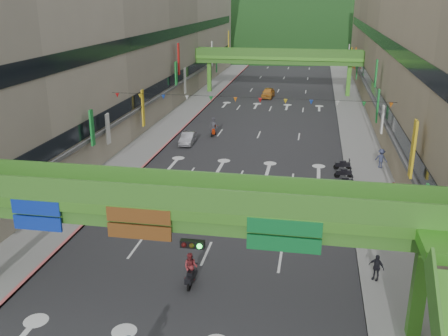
{
  "coord_description": "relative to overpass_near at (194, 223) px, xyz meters",
  "views": [
    {
      "loc": [
        5.92,
        -14.41,
        14.89
      ],
      "look_at": [
        0.0,
        18.0,
        3.5
      ],
      "focal_mm": 40.0,
      "sensor_mm": 36.0,
      "label": 1
    }
  ],
  "objects": [
    {
      "name": "curb_left",
      "position": [
        -10.03,
        44.62,
        -5.12
      ],
      "size": [
        0.2,
        140.0,
        0.18
      ],
      "primitive_type": "cube",
      "color": "#CC5959",
      "rests_on": "ground"
    },
    {
      "name": "pedestrian_red",
      "position": [
        11.27,
        16.72,
        -4.43
      ],
      "size": [
        0.75,
        0.59,
        1.55
      ],
      "primitive_type": "imported",
      "rotation": [
        0.0,
        0.0,
        -0.0
      ],
      "color": "#A42411",
      "rests_on": "ground"
    },
    {
      "name": "car_silver",
      "position": [
        -7.93,
        29.62,
        -4.6
      ],
      "size": [
        1.46,
        3.75,
        1.22
      ],
      "primitive_type": "imported",
      "rotation": [
        0.0,
        0.0,
        0.05
      ],
      "color": "#A6A5AD",
      "rests_on": "ground"
    },
    {
      "name": "hill_left",
      "position": [
        -15.93,
        154.62,
        -5.21
      ],
      "size": [
        168.0,
        140.0,
        112.0
      ],
      "primitive_type": "ellipsoid",
      "color": "#1C4419",
      "rests_on": "ground"
    },
    {
      "name": "parked_scooter_row",
      "position": [
        7.87,
        19.52,
        -4.68
      ],
      "size": [
        1.6,
        9.38,
        1.08
      ],
      "color": "black",
      "rests_on": "ground"
    },
    {
      "name": "sidewalk_right",
      "position": [
        10.07,
        44.62,
        -5.13
      ],
      "size": [
        4.0,
        140.0,
        0.15
      ],
      "primitive_type": "cube",
      "color": "gray",
      "rests_on": "ground"
    },
    {
      "name": "scooter_rider_left",
      "position": [
        -8.3,
        15.41,
        -4.25
      ],
      "size": [
        0.93,
        1.6,
        1.92
      ],
      "color": "#93959C",
      "rests_on": "ground"
    },
    {
      "name": "overpass_near",
      "position": [
        0.0,
        0.0,
        0.0
      ],
      "size": [
        28.0,
        12.27,
        7.1
      ],
      "color": "#4C9E2D",
      "rests_on": "ground"
    },
    {
      "name": "overpass_far",
      "position": [
        -0.93,
        59.62,
        0.2
      ],
      "size": [
        28.0,
        2.2,
        7.1
      ],
      "color": "#4C9E2D",
      "rests_on": "ground"
    },
    {
      "name": "hill_right",
      "position": [
        24.07,
        174.62,
        -5.21
      ],
      "size": [
        208.0,
        176.0,
        128.0
      ],
      "primitive_type": "ellipsoid",
      "color": "#1C4419",
      "rests_on": "ground"
    },
    {
      "name": "curb_right",
      "position": [
        8.17,
        44.62,
        -5.12
      ],
      "size": [
        0.2,
        140.0,
        0.18
      ],
      "primitive_type": "cube",
      "color": "gray",
      "rests_on": "ground"
    },
    {
      "name": "building_row_right",
      "position": [
        18.0,
        44.62,
        4.25
      ],
      "size": [
        12.8,
        95.0,
        19.0
      ],
      "color": "gray",
      "rests_on": "ground"
    },
    {
      "name": "sidewalk_left",
      "position": [
        -11.93,
        44.62,
        -5.13
      ],
      "size": [
        4.0,
        140.0,
        0.15
      ],
      "primitive_type": "cube",
      "color": "gray",
      "rests_on": "ground"
    },
    {
      "name": "bunting_string",
      "position": [
        -0.93,
        24.62,
        0.75
      ],
      "size": [
        26.0,
        0.36,
        0.47
      ],
      "color": "black",
      "rests_on": "ground"
    },
    {
      "name": "pedestrian_dark",
      "position": [
        8.87,
        5.21,
        -4.45
      ],
      "size": [
        0.95,
        0.78,
        1.51
      ],
      "primitive_type": "imported",
      "rotation": [
        0.0,
        0.0,
        -0.56
      ],
      "color": "black",
      "rests_on": "ground"
    },
    {
      "name": "building_row_left",
      "position": [
        -19.86,
        44.62,
        4.25
      ],
      "size": [
        12.8,
        95.0,
        19.0
      ],
      "color": "#9E937F",
      "rests_on": "ground"
    },
    {
      "name": "scooter_rider_far",
      "position": [
        -5.91,
        33.22,
        -4.12
      ],
      "size": [
        0.97,
        1.58,
        2.12
      ],
      "color": "#912106",
      "rests_on": "ground"
    },
    {
      "name": "scooter_rider_mid",
      "position": [
        -1.01,
        3.06,
        -4.23
      ],
      "size": [
        0.79,
        1.6,
        1.92
      ],
      "color": "black",
      "rests_on": "ground"
    },
    {
      "name": "pedestrian_blue",
      "position": [
        11.27,
        24.8,
        -4.33
      ],
      "size": [
        0.97,
        0.85,
        1.76
      ],
      "primitive_type": "imported",
      "rotation": [
        0.0,
        0.0,
        2.65
      ],
      "color": "#303654",
      "rests_on": "ground"
    },
    {
      "name": "road_slab",
      "position": [
        -0.93,
        44.62,
        -5.2
      ],
      "size": [
        18.0,
        140.0,
        0.02
      ],
      "primitive_type": "cube",
      "color": "#28282B",
      "rests_on": "ground"
    },
    {
      "name": "car_yellow",
      "position": [
        -2.06,
        56.58,
        -4.47
      ],
      "size": [
        1.95,
        4.4,
        1.47
      ],
      "primitive_type": "imported",
      "rotation": [
        0.0,
        0.0,
        -0.05
      ],
      "color": "gold",
      "rests_on": "ground"
    }
  ]
}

